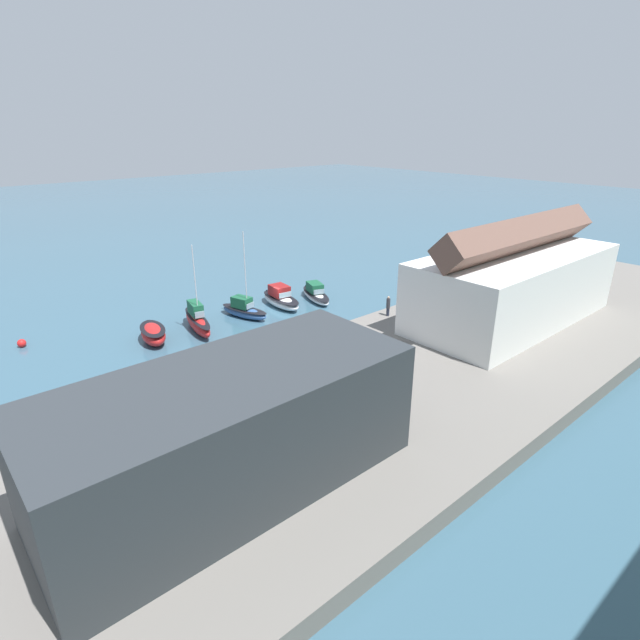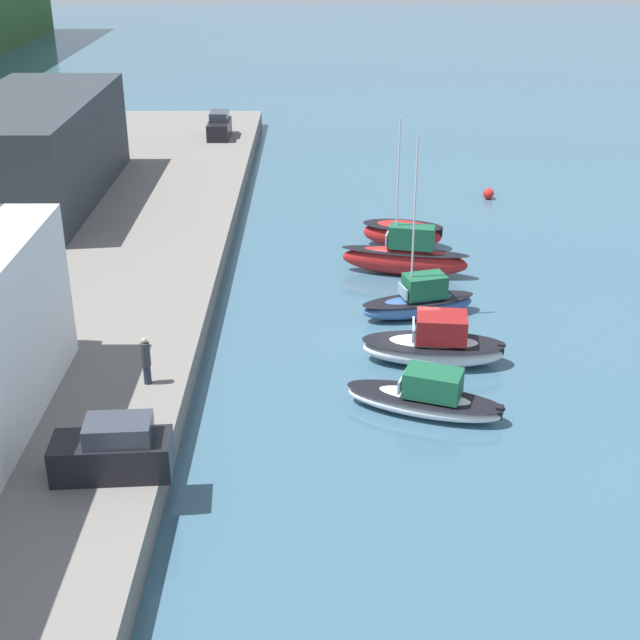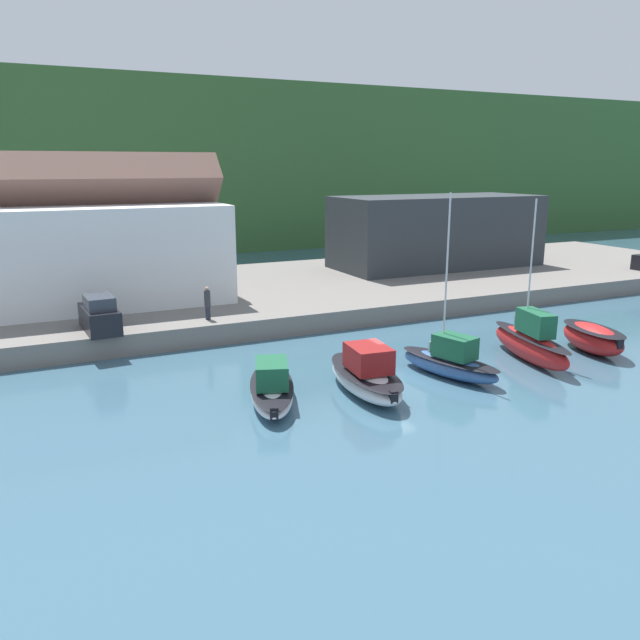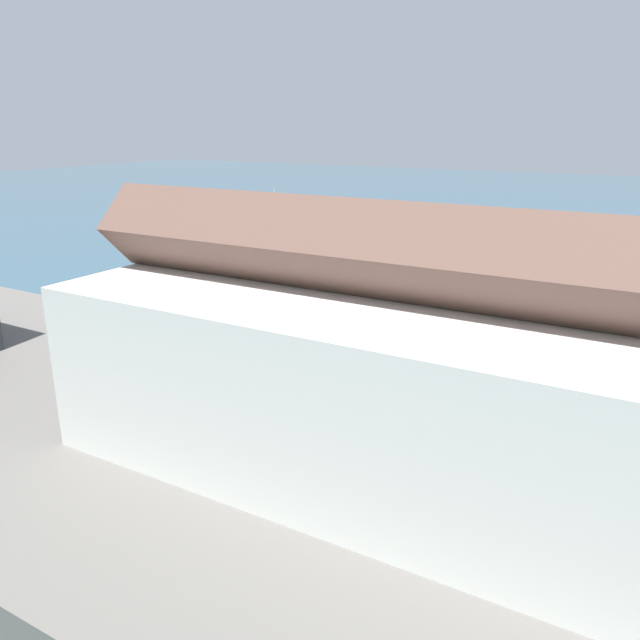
{
  "view_description": "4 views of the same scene",
  "coord_description": "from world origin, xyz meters",
  "px_view_note": "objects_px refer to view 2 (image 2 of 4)",
  "views": [
    {
      "loc": [
        30.92,
        43.77,
        20.0
      ],
      "look_at": [
        0.29,
        8.45,
        1.6
      ],
      "focal_mm": 28.0,
      "sensor_mm": 36.0,
      "label": 1
    },
    {
      "loc": [
        -39.27,
        4.42,
        19.81
      ],
      "look_at": [
        -0.52,
        4.38,
        1.6
      ],
      "focal_mm": 50.0,
      "sensor_mm": 36.0,
      "label": 2
    },
    {
      "loc": [
        -16.31,
        -26.42,
        10.96
      ],
      "look_at": [
        -1.96,
        4.01,
        2.58
      ],
      "focal_mm": 35.0,
      "sensor_mm": 36.0,
      "label": 3
    },
    {
      "loc": [
        -24.37,
        40.45,
        14.41
      ],
      "look_at": [
        -4.54,
        6.04,
        1.82
      ],
      "focal_mm": 35.0,
      "sensor_mm": 36.0,
      "label": 4
    }
  ],
  "objects_px": {
    "moored_boat_1": "(435,345)",
    "moored_boat_2": "(419,301)",
    "moored_boat_0": "(426,398)",
    "person_on_quay": "(146,360)",
    "parked_car_1": "(219,127)",
    "moored_boat_4": "(403,233)",
    "parked_car_0": "(113,451)",
    "mooring_buoy_0": "(488,193)",
    "moored_boat_3": "(406,256)",
    "dog_on_quay": "(221,115)"
  },
  "relations": [
    {
      "from": "moored_boat_0",
      "to": "mooring_buoy_0",
      "type": "height_order",
      "value": "moored_boat_0"
    },
    {
      "from": "moored_boat_2",
      "to": "moored_boat_1",
      "type": "bearing_deg",
      "value": 166.24
    },
    {
      "from": "person_on_quay",
      "to": "parked_car_1",
      "type": "bearing_deg",
      "value": 1.79
    },
    {
      "from": "moored_boat_1",
      "to": "dog_on_quay",
      "type": "distance_m",
      "value": 48.26
    },
    {
      "from": "moored_boat_1",
      "to": "moored_boat_2",
      "type": "xyz_separation_m",
      "value": [
        5.22,
        0.19,
        -0.05
      ]
    },
    {
      "from": "moored_boat_4",
      "to": "person_on_quay",
      "type": "xyz_separation_m",
      "value": [
        -20.13,
        12.53,
        1.56
      ]
    },
    {
      "from": "parked_car_0",
      "to": "dog_on_quay",
      "type": "distance_m",
      "value": 57.01
    },
    {
      "from": "person_on_quay",
      "to": "mooring_buoy_0",
      "type": "height_order",
      "value": "person_on_quay"
    },
    {
      "from": "mooring_buoy_0",
      "to": "moored_boat_4",
      "type": "bearing_deg",
      "value": 144.45
    },
    {
      "from": "moored_boat_2",
      "to": "moored_boat_4",
      "type": "relative_size",
      "value": 1.77
    },
    {
      "from": "moored_boat_1",
      "to": "dog_on_quay",
      "type": "height_order",
      "value": "moored_boat_1"
    },
    {
      "from": "mooring_buoy_0",
      "to": "moored_boat_2",
      "type": "bearing_deg",
      "value": 160.67
    },
    {
      "from": "moored_boat_0",
      "to": "person_on_quay",
      "type": "distance_m",
      "value": 11.94
    },
    {
      "from": "moored_boat_0",
      "to": "moored_boat_2",
      "type": "xyz_separation_m",
      "value": [
        9.84,
        -0.71,
        0.12
      ]
    },
    {
      "from": "moored_boat_0",
      "to": "person_on_quay",
      "type": "xyz_separation_m",
      "value": [
        0.18,
        11.81,
        1.73
      ]
    },
    {
      "from": "moored_boat_0",
      "to": "parked_car_1",
      "type": "xyz_separation_m",
      "value": [
        43.86,
        13.18,
        1.55
      ]
    },
    {
      "from": "moored_boat_3",
      "to": "person_on_quay",
      "type": "bearing_deg",
      "value": 153.54
    },
    {
      "from": "parked_car_0",
      "to": "moored_boat_4",
      "type": "bearing_deg",
      "value": -29.16
    },
    {
      "from": "moored_boat_2",
      "to": "dog_on_quay",
      "type": "height_order",
      "value": "moored_boat_2"
    },
    {
      "from": "parked_car_0",
      "to": "mooring_buoy_0",
      "type": "xyz_separation_m",
      "value": [
        36.76,
        -19.74,
        -1.87
      ]
    },
    {
      "from": "moored_boat_0",
      "to": "moored_boat_3",
      "type": "xyz_separation_m",
      "value": [
        15.63,
        -0.48,
        0.42
      ]
    },
    {
      "from": "moored_boat_2",
      "to": "moored_boat_4",
      "type": "distance_m",
      "value": 10.47
    },
    {
      "from": "moored_boat_0",
      "to": "parked_car_0",
      "type": "bearing_deg",
      "value": 137.46
    },
    {
      "from": "moored_boat_1",
      "to": "moored_boat_0",
      "type": "bearing_deg",
      "value": 174.75
    },
    {
      "from": "moored_boat_4",
      "to": "person_on_quay",
      "type": "bearing_deg",
      "value": 161.13
    },
    {
      "from": "moored_boat_3",
      "to": "person_on_quay",
      "type": "distance_m",
      "value": 19.78
    },
    {
      "from": "person_on_quay",
      "to": "dog_on_quay",
      "type": "distance_m",
      "value": 50.47
    },
    {
      "from": "moored_boat_3",
      "to": "person_on_quay",
      "type": "height_order",
      "value": "moored_boat_3"
    },
    {
      "from": "moored_boat_0",
      "to": "moored_boat_2",
      "type": "distance_m",
      "value": 9.87
    },
    {
      "from": "moored_boat_3",
      "to": "mooring_buoy_0",
      "type": "relative_size",
      "value": 11.48
    },
    {
      "from": "parked_car_1",
      "to": "moored_boat_0",
      "type": "bearing_deg",
      "value": 106.64
    },
    {
      "from": "person_on_quay",
      "to": "moored_boat_0",
      "type": "bearing_deg",
      "value": -90.89
    },
    {
      "from": "moored_boat_4",
      "to": "mooring_buoy_0",
      "type": "xyz_separation_m",
      "value": [
        10.08,
        -7.2,
        -0.49
      ]
    },
    {
      "from": "parked_car_0",
      "to": "mooring_buoy_0",
      "type": "distance_m",
      "value": 41.77
    },
    {
      "from": "moored_boat_1",
      "to": "mooring_buoy_0",
      "type": "relative_size",
      "value": 8.73
    },
    {
      "from": "moored_boat_4",
      "to": "parked_car_0",
      "type": "distance_m",
      "value": 29.51
    },
    {
      "from": "parked_car_0",
      "to": "moored_boat_3",
      "type": "bearing_deg",
      "value": -33.2
    },
    {
      "from": "moored_boat_4",
      "to": "mooring_buoy_0",
      "type": "distance_m",
      "value": 12.4
    },
    {
      "from": "moored_boat_1",
      "to": "moored_boat_4",
      "type": "bearing_deg",
      "value": 6.43
    },
    {
      "from": "parked_car_0",
      "to": "moored_boat_2",
      "type": "bearing_deg",
      "value": -41.69
    },
    {
      "from": "moored_boat_3",
      "to": "mooring_buoy_0",
      "type": "distance_m",
      "value": 16.55
    },
    {
      "from": "moored_boat_0",
      "to": "mooring_buoy_0",
      "type": "xyz_separation_m",
      "value": [
        30.4,
        -7.92,
        -0.32
      ]
    },
    {
      "from": "parked_car_0",
      "to": "parked_car_1",
      "type": "xyz_separation_m",
      "value": [
        50.23,
        1.36,
        0.0
      ]
    },
    {
      "from": "moored_boat_2",
      "to": "dog_on_quay",
      "type": "relative_size",
      "value": 11.31
    },
    {
      "from": "person_on_quay",
      "to": "moored_boat_1",
      "type": "bearing_deg",
      "value": -70.75
    },
    {
      "from": "moored_boat_1",
      "to": "person_on_quay",
      "type": "xyz_separation_m",
      "value": [
        -4.44,
        12.71,
        1.56
      ]
    },
    {
      "from": "mooring_buoy_0",
      "to": "moored_boat_0",
      "type": "bearing_deg",
      "value": 165.4
    },
    {
      "from": "moored_boat_1",
      "to": "moored_boat_3",
      "type": "distance_m",
      "value": 11.02
    },
    {
      "from": "moored_boat_3",
      "to": "parked_car_1",
      "type": "xyz_separation_m",
      "value": [
        28.23,
        13.66,
        1.13
      ]
    },
    {
      "from": "person_on_quay",
      "to": "mooring_buoy_0",
      "type": "bearing_deg",
      "value": -33.14
    }
  ]
}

